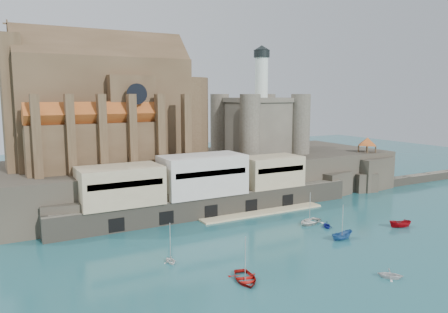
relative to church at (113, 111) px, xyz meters
The scene contains 15 objects.
ground 53.14m from the church, 60.03° to the right, with size 300.00×300.00×0.00m, color #1A4F55.
promontory 29.58m from the church, ahead, with size 100.00×36.00×10.00m.
quay 28.37m from the church, 53.41° to the right, with size 70.00×12.00×13.05m.
church is the anchor object (origin of this frame).
castle_keep 40.39m from the church, ahead, with size 21.20×21.20×29.30m.
rock_outcrop 70.41m from the church, 13.61° to the right, with size 14.50×10.50×8.70m.
pavilion 68.65m from the church, 13.48° to the right, with size 6.40×6.40×5.40m.
breakwater 94.51m from the church, 11.20° to the right, with size 40.00×3.00×2.40m, color #5F5A4C.
boat_0 56.69m from the church, 85.38° to the right, with size 4.38×1.27×6.13m, color #9B0D0A.
boat_1 69.05m from the church, 69.68° to the right, with size 3.00×1.83×3.48m, color silver.
boat_2 58.20m from the church, 57.70° to the right, with size 1.76×1.81×4.69m, color #224D86.
boat_4 46.53m from the church, 93.52° to the right, with size 2.48×1.51×2.87m, color white.
boat_5 67.13m from the church, 46.14° to the right, with size 1.74×1.79×4.63m, color #94040C.
boat_6 51.17m from the church, 49.39° to the right, with size 4.51×1.31×6.32m, color silver.
boat_7 54.49m from the church, 51.17° to the right, with size 2.58×1.58×2.99m, color navy.
Camera 1 is at (-50.69, -59.65, 25.99)m, focal length 35.00 mm.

